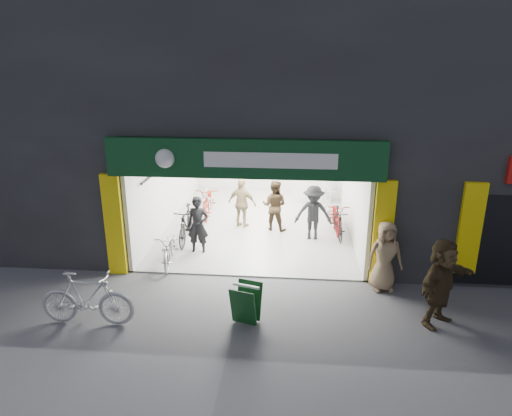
# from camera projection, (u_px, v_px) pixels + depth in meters

# --- Properties ---
(ground) EXTENTS (60.00, 60.00, 0.00)m
(ground) POSITION_uv_depth(u_px,v_px,m) (246.00, 277.00, 11.42)
(ground) COLOR #56565B
(ground) RESTS_ON ground
(building) EXTENTS (17.00, 10.27, 8.00)m
(building) POSITION_uv_depth(u_px,v_px,m) (290.00, 87.00, 14.70)
(building) COLOR #232326
(building) RESTS_ON ground
(bike_left_front) EXTENTS (0.83, 1.79, 0.91)m
(bike_left_front) POSITION_uv_depth(u_px,v_px,m) (170.00, 248.00, 12.03)
(bike_left_front) COLOR #AEAEB3
(bike_left_front) RESTS_ON ground
(bike_left_midfront) EXTENTS (0.52, 1.82, 1.10)m
(bike_left_midfront) POSITION_uv_depth(u_px,v_px,m) (187.00, 225.00, 13.42)
(bike_left_midfront) COLOR black
(bike_left_midfront) RESTS_ON ground
(bike_left_midback) EXTENTS (0.92, 2.11, 1.08)m
(bike_left_midback) POSITION_uv_depth(u_px,v_px,m) (208.00, 201.00, 15.68)
(bike_left_midback) COLOR #9A200E
(bike_left_midback) RESTS_ON ground
(bike_left_back) EXTENTS (0.65, 1.80, 1.06)m
(bike_left_back) POSITION_uv_depth(u_px,v_px,m) (205.00, 207.00, 15.08)
(bike_left_back) COLOR #B6B5BA
(bike_left_back) RESTS_ON ground
(bike_right_front) EXTENTS (0.54, 1.57, 0.93)m
(bike_right_front) POSITION_uv_depth(u_px,v_px,m) (338.00, 223.00, 13.79)
(bike_right_front) COLOR black
(bike_right_front) RESTS_ON ground
(bike_right_mid) EXTENTS (0.68, 1.83, 0.95)m
(bike_right_mid) POSITION_uv_depth(u_px,v_px,m) (337.00, 216.00, 14.36)
(bike_right_mid) COLOR maroon
(bike_right_mid) RESTS_ON ground
(bike_right_back) EXTENTS (0.59, 1.77, 1.05)m
(bike_right_back) POSITION_uv_depth(u_px,v_px,m) (327.00, 201.00, 15.67)
(bike_right_back) COLOR #B2B1B6
(bike_right_back) RESTS_ON ground
(parked_bike) EXTENTS (1.95, 0.56, 1.17)m
(parked_bike) POSITION_uv_depth(u_px,v_px,m) (87.00, 298.00, 9.26)
(parked_bike) COLOR #BCBCC1
(parked_bike) RESTS_ON ground
(customer_a) EXTENTS (0.61, 0.40, 1.64)m
(customer_a) POSITION_uv_depth(u_px,v_px,m) (198.00, 226.00, 12.57)
(customer_a) COLOR black
(customer_a) RESTS_ON ground
(customer_b) EXTENTS (0.91, 0.77, 1.63)m
(customer_b) POSITION_uv_depth(u_px,v_px,m) (274.00, 206.00, 14.26)
(customer_b) COLOR #362818
(customer_b) RESTS_ON ground
(customer_c) EXTENTS (1.11, 0.65, 1.69)m
(customer_c) POSITION_uv_depth(u_px,v_px,m) (313.00, 213.00, 13.47)
(customer_c) COLOR black
(customer_c) RESTS_ON ground
(customer_d) EXTENTS (1.03, 0.68, 1.63)m
(customer_d) POSITION_uv_depth(u_px,v_px,m) (242.00, 204.00, 14.48)
(customer_d) COLOR #958157
(customer_d) RESTS_ON ground
(pedestrian_near) EXTENTS (0.91, 0.67, 1.69)m
(pedestrian_near) POSITION_uv_depth(u_px,v_px,m) (385.00, 256.00, 10.59)
(pedestrian_near) COLOR #947856
(pedestrian_near) RESTS_ON ground
(pedestrian_far) EXTENTS (1.63, 1.59, 1.86)m
(pedestrian_far) POSITION_uv_depth(u_px,v_px,m) (441.00, 283.00, 9.17)
(pedestrian_far) COLOR #3C2E1B
(pedestrian_far) RESTS_ON ground
(sandwich_board) EXTENTS (0.67, 0.68, 0.83)m
(sandwich_board) POSITION_uv_depth(u_px,v_px,m) (246.00, 303.00, 9.35)
(sandwich_board) COLOR #0E3A16
(sandwich_board) RESTS_ON ground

